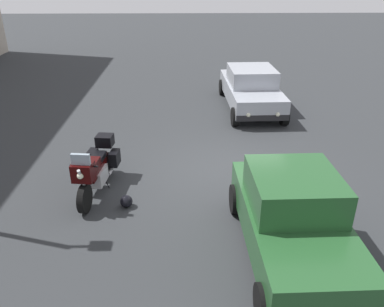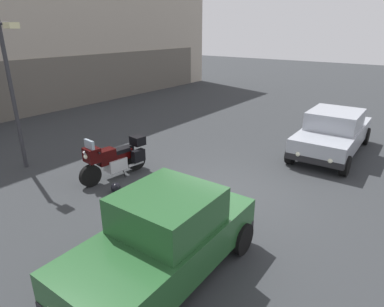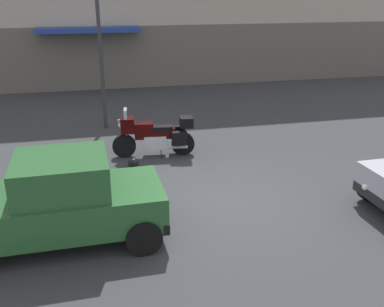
{
  "view_description": "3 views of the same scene",
  "coord_description": "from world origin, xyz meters",
  "views": [
    {
      "loc": [
        -8.98,
        1.15,
        4.82
      ],
      "look_at": [
        -0.28,
        0.93,
        0.63
      ],
      "focal_mm": 35.95,
      "sensor_mm": 36.0,
      "label": 1
    },
    {
      "loc": [
        -6.88,
        -4.02,
        4.21
      ],
      "look_at": [
        0.11,
        1.18,
        0.88
      ],
      "focal_mm": 30.7,
      "sensor_mm": 36.0,
      "label": 2
    },
    {
      "loc": [
        -2.59,
        -8.2,
        4.37
      ],
      "look_at": [
        -0.5,
        0.83,
        0.89
      ],
      "focal_mm": 41.2,
      "sensor_mm": 36.0,
      "label": 3
    }
  ],
  "objects": [
    {
      "name": "car_hatchback_near",
      "position": [
        -3.33,
        -0.79,
        0.81
      ],
      "size": [
        3.9,
        1.84,
        1.64
      ],
      "rotation": [
        0.0,
        0.0,
        3.16
      ],
      "color": "#235128",
      "rests_on": "ground"
    },
    {
      "name": "streetlamp_curbside",
      "position": [
        -2.22,
        6.02,
        2.72
      ],
      "size": [
        0.28,
        0.94,
        4.44
      ],
      "color": "#2D2D33",
      "rests_on": "ground"
    },
    {
      "name": "motorcycle",
      "position": [
        -0.99,
        3.21,
        0.62
      ],
      "size": [
        2.26,
        0.86,
        1.36
      ],
      "rotation": [
        0.0,
        0.0,
        3.03
      ],
      "color": "black",
      "rests_on": "ground"
    },
    {
      "name": "helmet",
      "position": [
        -1.68,
        2.43,
        0.14
      ],
      "size": [
        0.28,
        0.28,
        0.28
      ],
      "primitive_type": "sphere",
      "color": "black",
      "rests_on": "ground"
    },
    {
      "name": "ground_plane",
      "position": [
        0.0,
        0.0,
        0.0
      ],
      "size": [
        80.0,
        80.0,
        0.0
      ],
      "primitive_type": "plane",
      "color": "#2D3033"
    },
    {
      "name": "car_sedan_far",
      "position": [
        4.99,
        -1.41,
        0.78
      ],
      "size": [
        4.61,
        2.0,
        1.56
      ],
      "rotation": [
        0.0,
        0.0,
        3.17
      ],
      "color": "#9EA3AD",
      "rests_on": "ground"
    }
  ]
}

